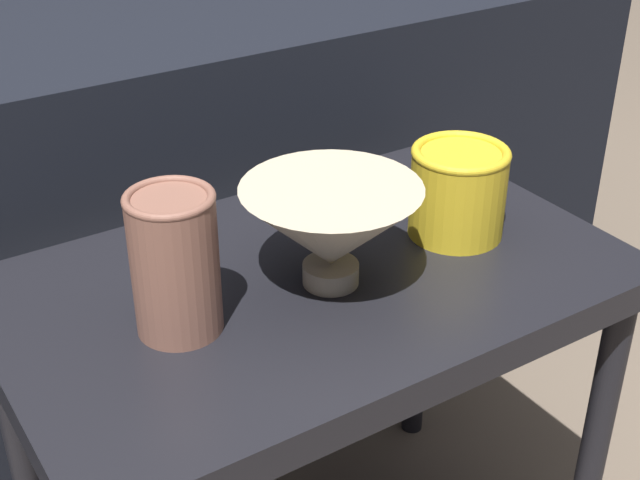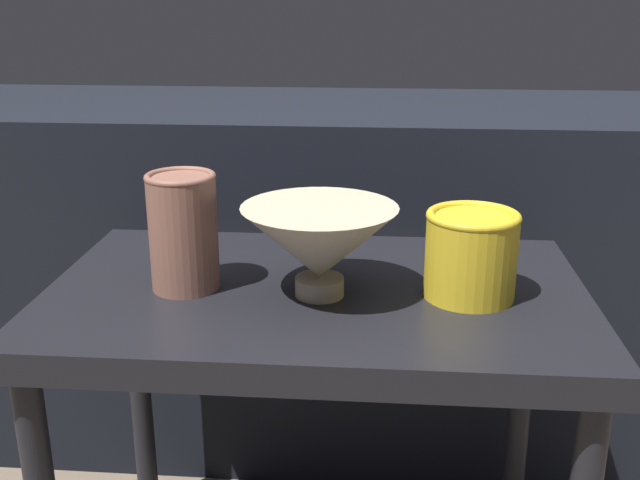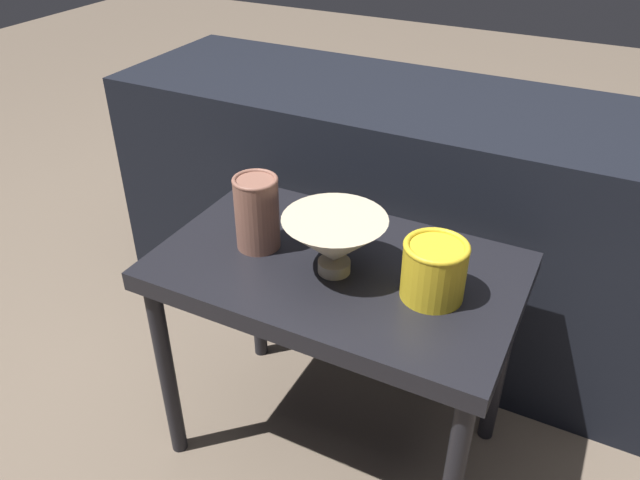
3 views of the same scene
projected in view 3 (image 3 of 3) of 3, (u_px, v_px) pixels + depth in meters
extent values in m
plane|color=#6B5B4C|center=(334.00, 440.00, 1.51)|extent=(8.00, 8.00, 0.00)
cube|color=black|center=(337.00, 271.00, 1.24)|extent=(0.71, 0.44, 0.04)
cylinder|color=black|center=(167.00, 373.00, 1.36)|extent=(0.04, 0.04, 0.48)
cylinder|color=black|center=(257.00, 283.00, 1.64)|extent=(0.04, 0.04, 0.48)
cylinder|color=black|center=(500.00, 361.00, 1.40)|extent=(0.04, 0.04, 0.48)
cube|color=black|center=(420.00, 218.00, 1.73)|extent=(1.68, 0.50, 0.69)
cylinder|color=#C1B293|center=(334.00, 266.00, 1.20)|extent=(0.06, 0.06, 0.02)
cone|color=#C1B293|center=(334.00, 240.00, 1.17)|extent=(0.20, 0.20, 0.09)
cylinder|color=brown|center=(257.00, 214.00, 1.24)|extent=(0.09, 0.09, 0.15)
torus|color=brown|center=(255.00, 180.00, 1.20)|extent=(0.09, 0.09, 0.01)
cylinder|color=gold|center=(434.00, 272.00, 1.11)|extent=(0.12, 0.12, 0.11)
torus|color=gold|center=(437.00, 246.00, 1.08)|extent=(0.12, 0.12, 0.01)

